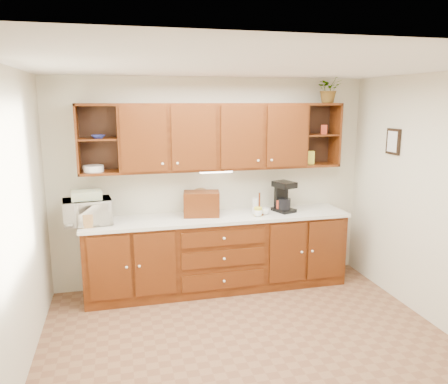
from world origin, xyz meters
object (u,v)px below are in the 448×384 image
microwave (87,212)px  potted_plant (329,89)px  coffee_maker (283,197)px  bread_box (201,204)px

microwave → potted_plant: 3.28m
microwave → coffee_maker: coffee_maker is taller
coffee_maker → potted_plant: 1.47m
bread_box → potted_plant: bearing=11.7°
microwave → coffee_maker: 2.38m
bread_box → coffee_maker: bearing=9.0°
microwave → bread_box: bearing=-4.5°
microwave → potted_plant: potted_plant is taller
coffee_maker → potted_plant: (0.60, 0.07, 1.34)m
bread_box → coffee_maker: (1.05, -0.02, 0.03)m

